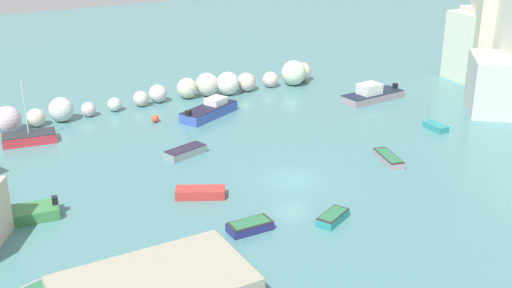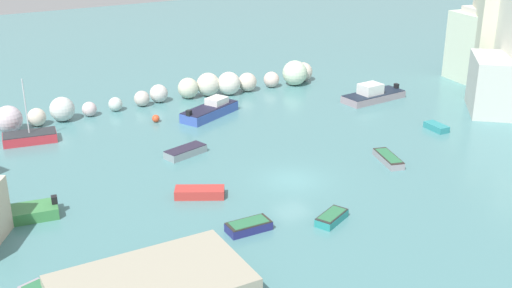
{
  "view_description": "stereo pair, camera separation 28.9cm",
  "coord_description": "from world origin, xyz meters",
  "px_view_note": "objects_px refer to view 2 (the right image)",
  "views": [
    {
      "loc": [
        -23.03,
        -34.57,
        19.09
      ],
      "look_at": [
        0.0,
        5.21,
        1.0
      ],
      "focal_mm": 44.89,
      "sensor_mm": 36.0,
      "label": 1
    },
    {
      "loc": [
        -22.78,
        -34.71,
        19.09
      ],
      "look_at": [
        0.0,
        5.21,
        1.0
      ],
      "focal_mm": 44.89,
      "sensor_mm": 36.0,
      "label": 2
    }
  ],
  "objects_px": {
    "moored_boat_5": "(436,127)",
    "moored_boat_8": "(373,95)",
    "moored_boat_0": "(9,214)",
    "stone_dock": "(151,287)",
    "moored_boat_9": "(249,226)",
    "moored_boat_4": "(388,159)",
    "channel_buoy": "(156,118)",
    "moored_boat_1": "(30,137)",
    "moored_boat_3": "(332,217)",
    "moored_boat_6": "(210,110)",
    "moored_boat_2": "(185,152)",
    "moored_boat_10": "(200,193)"
  },
  "relations": [
    {
      "from": "moored_boat_4",
      "to": "moored_boat_3",
      "type": "bearing_deg",
      "value": 136.76
    },
    {
      "from": "moored_boat_6",
      "to": "moored_boat_10",
      "type": "bearing_deg",
      "value": -143.87
    },
    {
      "from": "moored_boat_6",
      "to": "moored_boat_8",
      "type": "height_order",
      "value": "moored_boat_8"
    },
    {
      "from": "moored_boat_2",
      "to": "moored_boat_8",
      "type": "relative_size",
      "value": 0.54
    },
    {
      "from": "moored_boat_9",
      "to": "moored_boat_5",
      "type": "bearing_deg",
      "value": 19.16
    },
    {
      "from": "stone_dock",
      "to": "moored_boat_1",
      "type": "relative_size",
      "value": 1.81
    },
    {
      "from": "moored_boat_4",
      "to": "moored_boat_8",
      "type": "bearing_deg",
      "value": -19.1
    },
    {
      "from": "moored_boat_3",
      "to": "moored_boat_6",
      "type": "height_order",
      "value": "moored_boat_6"
    },
    {
      "from": "moored_boat_4",
      "to": "moored_boat_2",
      "type": "bearing_deg",
      "value": 71.23
    },
    {
      "from": "moored_boat_5",
      "to": "moored_boat_4",
      "type": "bearing_deg",
      "value": 115.24
    },
    {
      "from": "moored_boat_6",
      "to": "moored_boat_8",
      "type": "relative_size",
      "value": 0.94
    },
    {
      "from": "moored_boat_1",
      "to": "moored_boat_8",
      "type": "distance_m",
      "value": 32.14
    },
    {
      "from": "moored_boat_3",
      "to": "moored_boat_9",
      "type": "xyz_separation_m",
      "value": [
        -5.04,
        1.58,
        0.02
      ]
    },
    {
      "from": "stone_dock",
      "to": "moored_boat_6",
      "type": "relative_size",
      "value": 1.53
    },
    {
      "from": "moored_boat_1",
      "to": "moored_boat_2",
      "type": "distance_m",
      "value": 13.38
    },
    {
      "from": "moored_boat_3",
      "to": "moored_boat_4",
      "type": "height_order",
      "value": "moored_boat_3"
    },
    {
      "from": "stone_dock",
      "to": "moored_boat_0",
      "type": "height_order",
      "value": "moored_boat_0"
    },
    {
      "from": "stone_dock",
      "to": "moored_boat_8",
      "type": "xyz_separation_m",
      "value": [
        30.9,
        20.27,
        0.02
      ]
    },
    {
      "from": "moored_boat_3",
      "to": "moored_boat_6",
      "type": "relative_size",
      "value": 0.42
    },
    {
      "from": "moored_boat_4",
      "to": "stone_dock",
      "type": "bearing_deg",
      "value": 124.71
    },
    {
      "from": "moored_boat_1",
      "to": "moored_boat_3",
      "type": "xyz_separation_m",
      "value": [
        13.43,
        -23.43,
        -0.12
      ]
    },
    {
      "from": "moored_boat_4",
      "to": "moored_boat_1",
      "type": "bearing_deg",
      "value": 67.81
    },
    {
      "from": "moored_boat_8",
      "to": "moored_boat_9",
      "type": "xyz_separation_m",
      "value": [
        -23.35,
        -16.8,
        -0.26
      ]
    },
    {
      "from": "moored_boat_6",
      "to": "moored_boat_9",
      "type": "relative_size",
      "value": 2.32
    },
    {
      "from": "moored_boat_5",
      "to": "moored_boat_2",
      "type": "bearing_deg",
      "value": 78.35
    },
    {
      "from": "moored_boat_0",
      "to": "stone_dock",
      "type": "bearing_deg",
      "value": 120.5
    },
    {
      "from": "moored_boat_6",
      "to": "moored_boat_10",
      "type": "relative_size",
      "value": 1.81
    },
    {
      "from": "moored_boat_0",
      "to": "moored_boat_9",
      "type": "relative_size",
      "value": 2.15
    },
    {
      "from": "channel_buoy",
      "to": "moored_boat_9",
      "type": "distance_m",
      "value": 21.47
    },
    {
      "from": "moored_boat_2",
      "to": "moored_boat_5",
      "type": "distance_m",
      "value": 21.83
    },
    {
      "from": "moored_boat_2",
      "to": "stone_dock",
      "type": "bearing_deg",
      "value": 44.71
    },
    {
      "from": "channel_buoy",
      "to": "moored_boat_1",
      "type": "height_order",
      "value": "moored_boat_1"
    },
    {
      "from": "channel_buoy",
      "to": "moored_boat_3",
      "type": "distance_m",
      "value": 23.07
    },
    {
      "from": "moored_boat_4",
      "to": "moored_boat_9",
      "type": "bearing_deg",
      "value": 121.47
    },
    {
      "from": "moored_boat_9",
      "to": "moored_boat_4",
      "type": "bearing_deg",
      "value": 16.61
    },
    {
      "from": "moored_boat_0",
      "to": "moored_boat_9",
      "type": "bearing_deg",
      "value": 154.11
    },
    {
      "from": "stone_dock",
      "to": "moored_boat_9",
      "type": "distance_m",
      "value": 8.32
    },
    {
      "from": "moored_boat_3",
      "to": "moored_boat_4",
      "type": "bearing_deg",
      "value": 5.63
    },
    {
      "from": "moored_boat_5",
      "to": "moored_boat_8",
      "type": "xyz_separation_m",
      "value": [
        0.69,
        9.4,
        0.31
      ]
    },
    {
      "from": "moored_boat_2",
      "to": "moored_boat_8",
      "type": "bearing_deg",
      "value": 173.97
    },
    {
      "from": "moored_boat_1",
      "to": "moored_boat_8",
      "type": "relative_size",
      "value": 0.8
    },
    {
      "from": "moored_boat_1",
      "to": "moored_boat_2",
      "type": "relative_size",
      "value": 1.49
    },
    {
      "from": "moored_boat_4",
      "to": "moored_boat_10",
      "type": "distance_m",
      "value": 15.08
    },
    {
      "from": "moored_boat_5",
      "to": "moored_boat_8",
      "type": "relative_size",
      "value": 0.34
    },
    {
      "from": "moored_boat_3",
      "to": "moored_boat_5",
      "type": "relative_size",
      "value": 1.18
    },
    {
      "from": "moored_boat_9",
      "to": "channel_buoy",
      "type": "bearing_deg",
      "value": 84.68
    },
    {
      "from": "channel_buoy",
      "to": "moored_boat_5",
      "type": "relative_size",
      "value": 0.3
    },
    {
      "from": "moored_boat_1",
      "to": "moored_boat_6",
      "type": "height_order",
      "value": "moored_boat_1"
    },
    {
      "from": "channel_buoy",
      "to": "moored_boat_8",
      "type": "bearing_deg",
      "value": -12.21
    },
    {
      "from": "moored_boat_10",
      "to": "stone_dock",
      "type": "bearing_deg",
      "value": 81.38
    }
  ]
}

